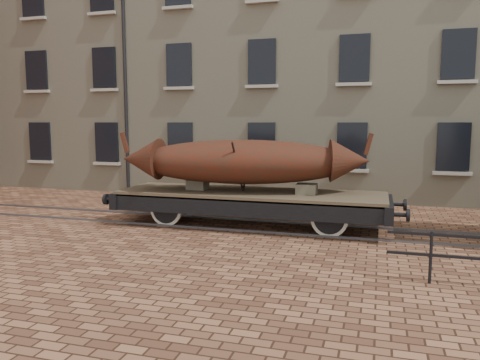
# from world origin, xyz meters

# --- Properties ---
(ground) EXTENTS (90.00, 90.00, 0.00)m
(ground) POSITION_xyz_m (0.00, 0.00, 0.00)
(ground) COLOR #523120
(warehouse_cream) EXTENTS (40.00, 10.19, 14.00)m
(warehouse_cream) POSITION_xyz_m (3.00, 9.99, 7.00)
(warehouse_cream) COLOR #BFB896
(warehouse_cream) RESTS_ON ground
(rail_track) EXTENTS (30.00, 1.52, 0.06)m
(rail_track) POSITION_xyz_m (0.00, 0.00, 0.03)
(rail_track) COLOR #59595E
(rail_track) RESTS_ON ground
(flatcar_wagon) EXTENTS (8.77, 2.38, 1.32)m
(flatcar_wagon) POSITION_xyz_m (-1.59, -0.00, 0.83)
(flatcar_wagon) COLOR #4C3F2D
(flatcar_wagon) RESTS_ON ground
(iron_boat) EXTENTS (7.35, 3.10, 1.73)m
(iron_boat) POSITION_xyz_m (-1.82, -0.00, 1.91)
(iron_boat) COLOR #4E190D
(iron_boat) RESTS_ON flatcar_wagon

